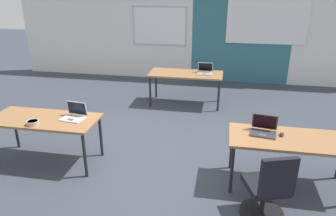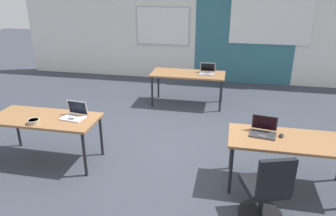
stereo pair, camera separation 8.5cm
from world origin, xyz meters
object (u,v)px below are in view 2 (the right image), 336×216
Objects in this scene: laptop_far_right at (207,71)px; laptop_near_right_inner at (263,130)px; chair_near_right_inner at (266,193)px; desk_near_right at (291,144)px; laptop_near_left_inner at (75,114)px; desk_far_center at (188,76)px; desk_near_left at (45,121)px; mouse_near_right_inner at (281,136)px; snack_bowl at (34,121)px.

laptop_near_right_inner is at bearing -69.32° from laptop_far_right.
laptop_far_right is at bearing -93.03° from chair_near_right_inner.
laptop_far_right is at bearing 119.23° from laptop_near_right_inner.
laptop_near_left_inner is at bearing 178.37° from desk_near_right.
desk_near_right is at bearing -57.99° from desk_far_center.
laptop_far_right reaches higher than desk_near_right.
chair_near_right_inner reaches higher than desk_far_center.
laptop_near_left_inner is (0.45, 0.09, 0.11)m from desk_near_left.
mouse_near_right_inner is 0.12× the size of chair_near_right_inner.
laptop_near_left_inner is (-1.30, -2.71, 0.11)m from desk_far_center.
chair_near_right_inner is 2.74× the size of laptop_far_right.
chair_near_right_inner is (1.41, -3.53, -0.28)m from desk_far_center.
laptop_near_left_inner reaches higher than snack_bowl.
snack_bowl reaches higher than desk_far_center.
laptop_near_left_inner reaches higher than laptop_far_right.
laptop_far_right is (-1.34, 2.85, 0.11)m from desk_near_right.
desk_near_right is 14.45× the size of mouse_near_right_inner.
desk_far_center is (1.75, 2.80, 0.00)m from desk_near_left.
chair_near_right_inner is at bearing -79.64° from laptop_near_right_inner.
chair_near_right_inner is (0.01, -0.82, -0.39)m from laptop_near_right_inner.
laptop_near_left_inner reaches higher than laptop_near_right_inner.
laptop_near_right_inner reaches higher than desk_near_right.
desk_near_left is 3.50m from desk_near_right.
laptop_near_left_inner is 0.57m from snack_bowl.
snack_bowl is at bearing -97.13° from desk_near_left.
laptop_far_right is (-0.98, 2.76, -0.00)m from laptop_near_right_inner.
laptop_near_left_inner is at bearing -170.29° from laptop_near_right_inner.
laptop_near_right_inner is 0.91m from chair_near_right_inner.
desk_near_right is 4.39× the size of laptop_near_left_inner.
laptop_near_left_inner reaches higher than desk_far_center.
chair_near_right_inner is at bearing -13.05° from desk_near_left.
desk_near_left is 3.25m from chair_near_right_inner.
mouse_near_right_inner is at bearing -59.42° from desk_far_center.
snack_bowl is (-3.18, 0.50, 0.38)m from chair_near_right_inner.
laptop_near_right_inner is 2.09× the size of snack_bowl.
laptop_near_right_inner is at bearing -62.73° from desk_far_center.
laptop_near_left_inner is at bearing -120.82° from laptop_far_right.
laptop_far_right is at bearing 6.63° from desk_far_center.
snack_bowl is (-3.17, -0.32, -0.01)m from laptop_near_right_inner.
desk_near_left is 4.39× the size of laptop_near_left_inner.
chair_near_right_inner is (3.16, -0.73, -0.28)m from desk_near_left.
desk_far_center is 3.01m from laptop_near_left_inner.
desk_near_left is at bearing 82.87° from snack_bowl.
chair_near_right_inner is (2.71, -0.82, -0.39)m from laptop_near_left_inner.
mouse_near_right_inner is at bearing -65.53° from laptop_far_right.
laptop_near_right_inner is 3.19m from snack_bowl.
chair_near_right_inner is 3.25m from snack_bowl.
desk_far_center is 3.05m from laptop_near_right_inner.
desk_near_right is at bearing -5.04° from laptop_near_right_inner.
desk_near_right is 3.54m from snack_bowl.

